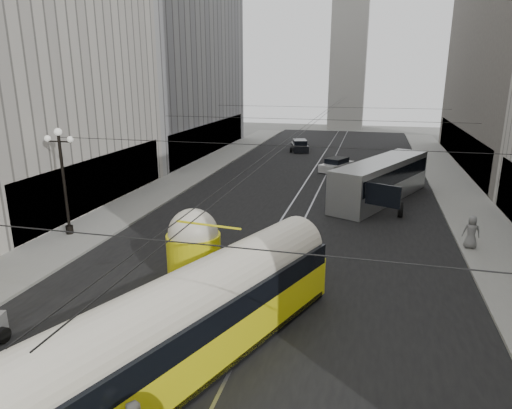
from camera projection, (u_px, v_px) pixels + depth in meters
The scene contains 14 objects.
road at pixel (309, 191), 38.28m from camera, with size 20.00×85.00×0.02m, color black.
sidewalk_left at pixel (191, 174), 44.34m from camera, with size 4.00×72.00×0.15m, color gray.
sidewalk_right at pixel (455, 189), 38.69m from camera, with size 4.00×72.00×0.15m, color gray.
rail_left at pixel (300, 191), 38.45m from camera, with size 0.12×85.00×0.04m, color gray.
rail_right at pixel (318, 192), 38.10m from camera, with size 0.12×85.00×0.04m, color gray.
building_left_far at pixel (161, 31), 53.46m from camera, with size 12.60×28.60×28.60m.
distant_tower at pixel (350, 40), 78.38m from camera, with size 6.00×6.00×31.36m.
lamppost_left_mid at pixel (63, 176), 26.70m from camera, with size 1.86×0.44×6.37m.
catenary at pixel (311, 122), 35.68m from camera, with size 25.00×72.00×0.23m.
streetcar at pixel (193, 319), 14.99m from camera, with size 7.57×15.18×3.54m.
city_bus at pixel (382, 178), 35.06m from camera, with size 7.46×12.89×3.16m.
sedan_white_far at pixel (337, 165), 45.99m from camera, with size 3.37×4.59×1.34m.
sedan_dark_far at pixel (300, 146), 57.98m from camera, with size 2.95×4.80×1.41m.
pedestrian_sidewalk_right at pixel (471, 232), 25.18m from camera, with size 0.91×0.56×1.86m, color slate.
Camera 1 is at (4.78, -4.55, 9.52)m, focal length 32.00 mm.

